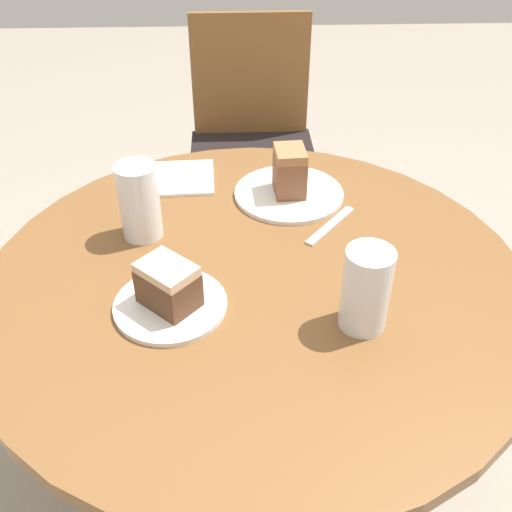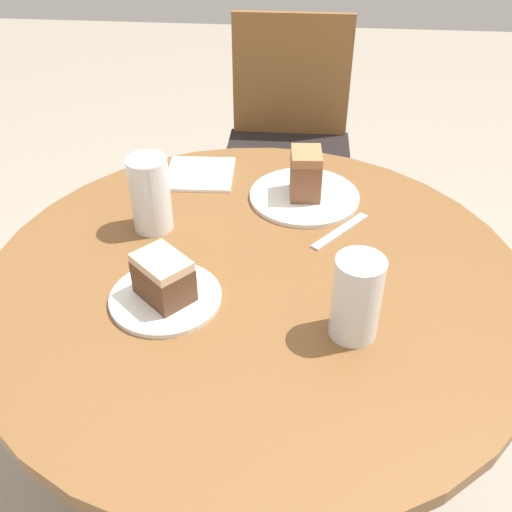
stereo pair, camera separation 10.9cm
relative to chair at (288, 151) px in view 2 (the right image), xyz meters
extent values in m
plane|color=gray|center=(-0.02, -0.95, -0.48)|extent=(8.00, 8.00, 0.00)
cylinder|color=brown|center=(-0.02, -0.95, -0.46)|extent=(0.61, 0.61, 0.03)
cylinder|color=brown|center=(-0.02, -0.95, -0.12)|extent=(0.09, 0.09, 0.66)
cylinder|color=brown|center=(-0.02, -0.95, 0.22)|extent=(1.02, 1.02, 0.03)
cylinder|color=brown|center=(-0.18, -0.29, -0.25)|extent=(0.04, 0.04, 0.45)
cylinder|color=brown|center=(0.19, -0.28, -0.25)|extent=(0.04, 0.04, 0.45)
cylinder|color=brown|center=(-0.19, 0.14, -0.25)|extent=(0.04, 0.04, 0.45)
cylinder|color=brown|center=(0.19, 0.15, -0.25)|extent=(0.04, 0.04, 0.45)
cube|color=black|center=(0.00, -0.07, -0.02)|extent=(0.42, 0.47, 0.03)
cube|color=brown|center=(0.00, 0.16, 0.20)|extent=(0.40, 0.02, 0.41)
cylinder|color=silver|center=(0.06, -0.68, 0.24)|extent=(0.24, 0.24, 0.01)
cylinder|color=silver|center=(-0.18, -1.04, 0.24)|extent=(0.20, 0.20, 0.01)
cube|color=brown|center=(0.06, -0.68, 0.29)|extent=(0.07, 0.09, 0.08)
cube|color=#9E6B42|center=(0.06, -0.68, 0.34)|extent=(0.07, 0.09, 0.02)
cube|color=brown|center=(-0.18, -1.04, 0.28)|extent=(0.12, 0.12, 0.07)
cube|color=beige|center=(-0.18, -1.04, 0.32)|extent=(0.12, 0.12, 0.02)
cylinder|color=silver|center=(0.15, -1.09, 0.29)|extent=(0.07, 0.07, 0.12)
cylinder|color=white|center=(0.15, -1.09, 0.31)|extent=(0.08, 0.08, 0.15)
cylinder|color=silver|center=(-0.25, -0.82, 0.29)|extent=(0.07, 0.07, 0.10)
cylinder|color=white|center=(-0.25, -0.82, 0.31)|extent=(0.08, 0.08, 0.16)
cube|color=white|center=(-0.19, -0.60, 0.24)|extent=(0.16, 0.16, 0.01)
cube|color=silver|center=(0.14, -0.80, 0.24)|extent=(0.12, 0.14, 0.00)
camera|label=1|loc=(-0.05, -1.82, 0.94)|focal=42.00mm
camera|label=2|loc=(0.05, -1.82, 0.94)|focal=42.00mm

